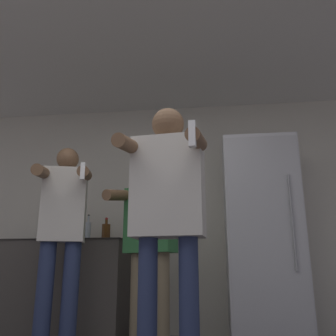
{
  "coord_description": "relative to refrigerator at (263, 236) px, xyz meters",
  "views": [
    {
      "loc": [
        0.61,
        -1.39,
        0.59
      ],
      "look_at": [
        0.35,
        0.76,
        1.22
      ],
      "focal_mm": 40.0,
      "sensor_mm": 36.0,
      "label": 1
    }
  ],
  "objects": [
    {
      "name": "counter",
      "position": [
        -2.03,
        0.0,
        -0.5
      ],
      "size": [
        1.34,
        0.66,
        0.94
      ],
      "color": "#47423D",
      "rests_on": "ground_plane"
    },
    {
      "name": "bottle_dark_rum",
      "position": [
        -1.62,
        0.07,
        0.07
      ],
      "size": [
        0.09,
        0.09,
        0.25
      ],
      "color": "#563314",
      "rests_on": "counter"
    },
    {
      "name": "ceiling_slab",
      "position": [
        -1.09,
        -1.06,
        1.6
      ],
      "size": [
        7.0,
        3.27,
        0.05
      ],
      "color": "silver",
      "rests_on": "wall_back"
    },
    {
      "name": "person_spectator_back",
      "position": [
        -1.05,
        -0.51,
        -0.0
      ],
      "size": [
        0.64,
        0.64,
        1.59
      ],
      "color": "#75664C",
      "rests_on": "ground_plane"
    },
    {
      "name": "wall_back",
      "position": [
        -1.09,
        0.35,
        0.3
      ],
      "size": [
        7.0,
        0.06,
        2.55
      ],
      "color": "beige",
      "rests_on": "ground_plane"
    },
    {
      "name": "bottle_clear_vodka",
      "position": [
        -2.01,
        0.07,
        0.08
      ],
      "size": [
        0.08,
        0.08,
        0.3
      ],
      "color": "#563314",
      "rests_on": "counter"
    },
    {
      "name": "refrigerator",
      "position": [
        0.0,
        0.0,
        0.0
      ],
      "size": [
        0.72,
        0.67,
        1.94
      ],
      "color": "silver",
      "rests_on": "ground_plane"
    },
    {
      "name": "person_man_side",
      "position": [
        -1.78,
        -0.71,
        0.02
      ],
      "size": [
        0.54,
        0.59,
        1.72
      ],
      "color": "navy",
      "rests_on": "ground_plane"
    },
    {
      "name": "bottle_brown_liquor",
      "position": [
        -2.3,
        0.07,
        0.06
      ],
      "size": [
        0.07,
        0.07,
        0.22
      ],
      "color": "silver",
      "rests_on": "counter"
    },
    {
      "name": "bottle_green_wine",
      "position": [
        -2.2,
        0.07,
        0.1
      ],
      "size": [
        0.07,
        0.07,
        0.31
      ],
      "color": "black",
      "rests_on": "counter"
    },
    {
      "name": "bottle_short_whiskey",
      "position": [
        -1.82,
        0.07,
        0.08
      ],
      "size": [
        0.06,
        0.06,
        0.29
      ],
      "color": "silver",
      "rests_on": "counter"
    },
    {
      "name": "person_woman_foreground",
      "position": [
        -0.74,
        -1.68,
        0.02
      ],
      "size": [
        0.52,
        0.49,
        1.6
      ],
      "color": "navy",
      "rests_on": "ground_plane"
    }
  ]
}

